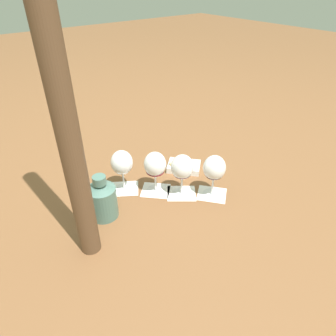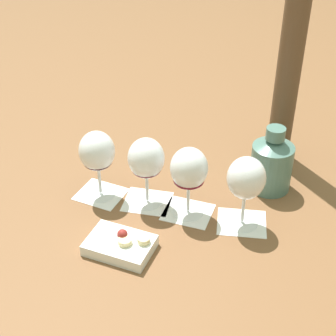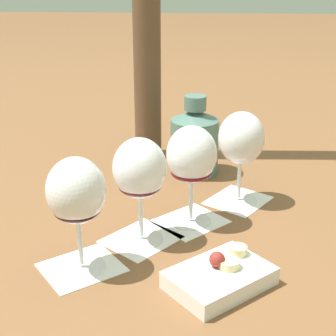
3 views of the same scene
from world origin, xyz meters
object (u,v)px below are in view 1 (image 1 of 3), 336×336
(wine_glass_0, at_px, (122,164))
(ceramic_vase, at_px, (102,199))
(wine_glass_2, at_px, (182,169))
(wine_glass_1, at_px, (155,166))
(wine_glass_3, at_px, (214,170))
(snack_dish, at_px, (184,166))
(umbrella_pole, at_px, (55,73))

(wine_glass_0, bearing_deg, ceramic_vase, -147.45)
(wine_glass_2, bearing_deg, wine_glass_0, 133.96)
(wine_glass_1, bearing_deg, wine_glass_3, -44.78)
(wine_glass_0, height_order, wine_glass_1, same)
(wine_glass_1, relative_size, snack_dish, 1.03)
(wine_glass_0, distance_m, wine_glass_3, 0.35)
(wine_glass_3, height_order, snack_dish, wine_glass_3)
(ceramic_vase, bearing_deg, wine_glass_0, 32.55)
(wine_glass_0, relative_size, snack_dish, 1.03)
(snack_dish, bearing_deg, wine_glass_3, -98.28)
(wine_glass_0, distance_m, wine_glass_1, 0.13)
(wine_glass_1, bearing_deg, umbrella_pole, -161.90)
(wine_glass_0, xyz_separation_m, wine_glass_3, (0.25, -0.24, -0.00))
(wine_glass_3, relative_size, snack_dish, 1.03)
(wine_glass_2, height_order, snack_dish, wine_glass_2)
(wine_glass_2, bearing_deg, wine_glass_1, 130.93)
(wine_glass_3, relative_size, ceramic_vase, 1.02)
(wine_glass_1, relative_size, umbrella_pole, 0.16)
(wine_glass_1, height_order, umbrella_pole, umbrella_pole)
(wine_glass_2, xyz_separation_m, umbrella_pole, (-0.40, -0.03, 0.43))
(wine_glass_0, bearing_deg, wine_glass_3, -44.34)
(wine_glass_0, distance_m, snack_dish, 0.30)
(wine_glass_2, distance_m, umbrella_pole, 0.59)
(wine_glass_3, xyz_separation_m, snack_dish, (0.03, 0.20, -0.10))
(wine_glass_1, relative_size, ceramic_vase, 1.02)
(wine_glass_2, xyz_separation_m, wine_glass_3, (0.09, -0.08, -0.00))
(wine_glass_2, bearing_deg, ceramic_vase, 165.07)
(wine_glass_0, xyz_separation_m, snack_dish, (0.28, -0.04, -0.10))
(wine_glass_1, bearing_deg, wine_glass_2, -49.07)
(umbrella_pole, bearing_deg, wine_glass_2, 4.40)
(snack_dish, height_order, umbrella_pole, umbrella_pole)
(ceramic_vase, bearing_deg, umbrella_pole, -134.05)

